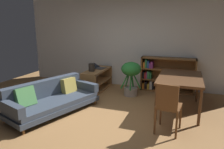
# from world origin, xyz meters

# --- Properties ---
(ground_plane) EXTENTS (8.16, 8.16, 0.00)m
(ground_plane) POSITION_xyz_m (0.00, 0.00, 0.00)
(ground_plane) COLOR #9E7042
(back_wall_panel) EXTENTS (6.80, 0.10, 2.70)m
(back_wall_panel) POSITION_xyz_m (0.00, 2.70, 1.35)
(back_wall_panel) COLOR silver
(back_wall_panel) RESTS_ON ground_plane
(fabric_couch) EXTENTS (1.41, 2.12, 0.67)m
(fabric_couch) POSITION_xyz_m (-1.10, 0.15, 0.30)
(fabric_couch) COLOR brown
(fabric_couch) RESTS_ON ground_plane
(media_console) EXTENTS (0.45, 1.24, 0.59)m
(media_console) POSITION_xyz_m (-0.81, 1.95, 0.29)
(media_console) COLOR olive
(media_console) RESTS_ON ground_plane
(open_laptop) EXTENTS (0.47, 0.37, 0.12)m
(open_laptop) POSITION_xyz_m (-0.85, 2.13, 0.62)
(open_laptop) COLOR #333338
(open_laptop) RESTS_ON media_console
(desk_speaker) EXTENTS (0.17, 0.17, 0.21)m
(desk_speaker) POSITION_xyz_m (-0.86, 1.70, 0.70)
(desk_speaker) COLOR #2D2823
(desk_speaker) RESTS_ON media_console
(potted_floor_plant) EXTENTS (0.53, 0.53, 0.90)m
(potted_floor_plant) POSITION_xyz_m (0.23, 1.78, 0.58)
(potted_floor_plant) COLOR #9E9389
(potted_floor_plant) RESTS_ON ground_plane
(dining_table) EXTENTS (0.90, 1.44, 0.76)m
(dining_table) POSITION_xyz_m (1.47, 1.19, 0.69)
(dining_table) COLOR #56351E
(dining_table) RESTS_ON ground_plane
(dining_chair_near) EXTENTS (0.44, 0.48, 0.91)m
(dining_chair_near) POSITION_xyz_m (1.33, 0.04, 0.52)
(dining_chair_near) COLOR brown
(dining_chair_near) RESTS_ON ground_plane
(bookshelf) EXTENTS (1.47, 0.33, 0.96)m
(bookshelf) POSITION_xyz_m (1.00, 2.51, 0.47)
(bookshelf) COLOR brown
(bookshelf) RESTS_ON ground_plane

